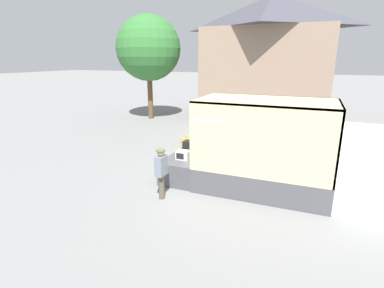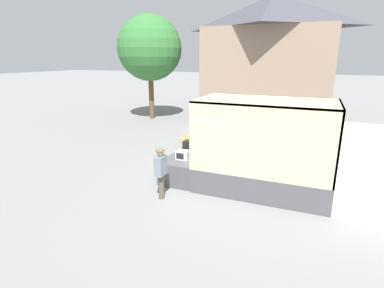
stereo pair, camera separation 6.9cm
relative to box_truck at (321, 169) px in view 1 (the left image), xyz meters
The scene contains 8 objects.
ground_plane 4.04m from the box_truck, behind, with size 160.00×160.00×0.00m, color gray.
box_truck is the anchor object (origin of this frame).
tailgate_deck 4.59m from the box_truck, behind, with size 1.25×2.29×0.82m, color #4C4C51.
microwave 4.55m from the box_truck, behind, with size 0.44×0.35×0.31m.
portable_generator 4.64m from the box_truck, behind, with size 0.68×0.49×0.58m.
worker_person 4.97m from the box_truck, 156.97° to the right, with size 0.29×0.44×1.63m.
house_backdrop 13.85m from the box_truck, 105.76° to the left, with size 8.73×6.85×8.42m.
street_tree 15.31m from the box_truck, 140.48° to the left, with size 4.48×4.48×7.18m.
Camera 1 is at (3.48, -9.60, 4.29)m, focal length 28.00 mm.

